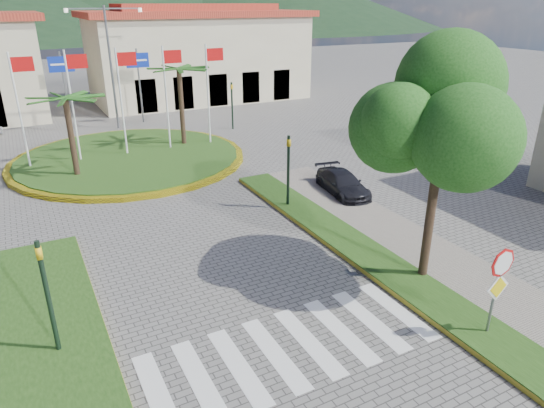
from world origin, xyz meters
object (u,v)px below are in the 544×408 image
car_dark_a (21,114)px  car_dark_b (209,95)px  stop_sign (499,279)px  roundabout_island (130,157)px  car_side_right (343,184)px  deciduous_tree (444,119)px

car_dark_a → car_dark_b: (14.95, 0.90, -0.01)m
stop_sign → car_dark_b: bearing=81.4°
roundabout_island → car_dark_a: (-4.94, 12.96, 0.49)m
car_dark_a → car_side_right: size_ratio=1.07×
car_dark_a → car_dark_b: 14.98m
roundabout_island → car_side_right: bearing=-52.5°
deciduous_tree → car_dark_b: (4.52, 30.86, -4.52)m
car_dark_a → car_dark_b: bearing=-91.3°
stop_sign → car_dark_a: bearing=106.6°
car_dark_b → car_side_right: (-2.52, -23.64, -0.13)m
deciduous_tree → car_dark_a: deciduous_tree is taller
stop_sign → deciduous_tree: size_ratio=0.39×
stop_sign → car_side_right: bearing=75.8°
roundabout_island → car_dark_b: bearing=54.1°
stop_sign → car_dark_a: (-9.83, 32.99, -1.13)m
deciduous_tree → car_dark_b: 31.51m
deciduous_tree → car_side_right: (2.00, 7.22, -4.65)m
stop_sign → car_side_right: (2.60, 10.26, -1.27)m
deciduous_tree → car_dark_a: size_ratio=1.75×
roundabout_island → car_dark_a: 13.88m
car_dark_a → stop_sign: bearing=-168.1°
stop_sign → car_dark_a: stop_sign is taller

